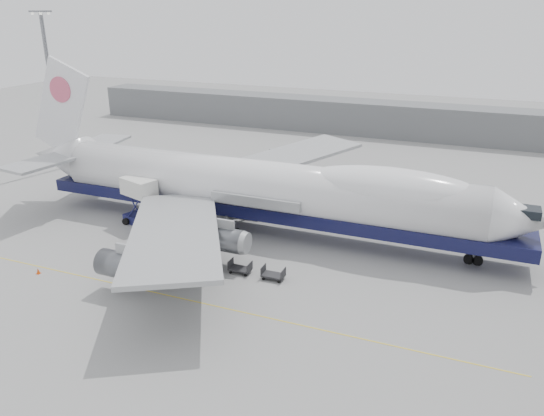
% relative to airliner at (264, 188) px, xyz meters
% --- Properties ---
extents(ground, '(260.00, 260.00, 0.00)m').
position_rel_airliner_xyz_m(ground, '(-0.64, -12.00, -5.62)').
color(ground, gray).
rests_on(ground, ground).
extents(apron_line, '(60.00, 0.15, 0.01)m').
position_rel_airliner_xyz_m(apron_line, '(-0.64, -18.00, -5.62)').
color(apron_line, gold).
rests_on(apron_line, ground).
extents(hangar, '(110.00, 8.00, 7.00)m').
position_rel_airliner_xyz_m(hangar, '(-10.64, 58.00, -2.12)').
color(hangar, slate).
rests_on(hangar, ground).
extents(floodlight_mast, '(2.40, 2.40, 25.43)m').
position_rel_airliner_xyz_m(floodlight_mast, '(-42.64, 12.00, 8.64)').
color(floodlight_mast, slate).
rests_on(floodlight_mast, ground).
extents(airliner, '(67.00, 55.30, 19.98)m').
position_rel_airliner_xyz_m(airliner, '(0.00, 0.00, 0.00)').
color(airliner, white).
rests_on(airliner, ground).
extents(catering_truck, '(5.41, 4.43, 6.08)m').
position_rel_airliner_xyz_m(catering_truck, '(-15.30, -3.88, -2.19)').
color(catering_truck, navy).
rests_on(catering_truck, ground).
extents(traffic_cone, '(0.41, 0.41, 0.61)m').
position_rel_airliner_xyz_m(traffic_cone, '(-17.39, -19.24, -5.34)').
color(traffic_cone, '#DC470B').
rests_on(traffic_cone, ground).
extents(dolly_0, '(2.30, 1.35, 1.30)m').
position_rel_airliner_xyz_m(dolly_0, '(-9.17, -11.16, -5.09)').
color(dolly_0, '#2D2D30').
rests_on(dolly_0, ground).
extents(dolly_1, '(2.30, 1.35, 1.30)m').
position_rel_airliner_xyz_m(dolly_1, '(-5.45, -11.16, -5.09)').
color(dolly_1, '#2D2D30').
rests_on(dolly_1, ground).
extents(dolly_2, '(2.30, 1.35, 1.30)m').
position_rel_airliner_xyz_m(dolly_2, '(-1.74, -11.16, -5.09)').
color(dolly_2, '#2D2D30').
rests_on(dolly_2, ground).
extents(dolly_3, '(2.30, 1.35, 1.30)m').
position_rel_airliner_xyz_m(dolly_3, '(1.98, -11.16, -5.09)').
color(dolly_3, '#2D2D30').
rests_on(dolly_3, ground).
extents(dolly_4, '(2.30, 1.35, 1.30)m').
position_rel_airliner_xyz_m(dolly_4, '(5.69, -11.16, -5.09)').
color(dolly_4, '#2D2D30').
rests_on(dolly_4, ground).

